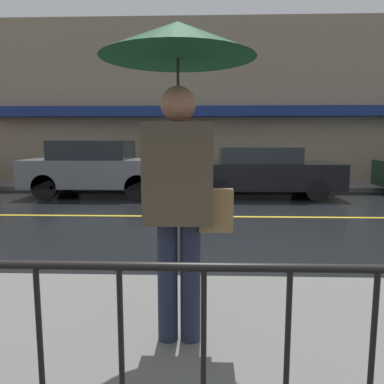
% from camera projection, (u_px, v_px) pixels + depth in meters
% --- Properties ---
extents(ground_plane, '(80.00, 80.00, 0.00)m').
position_uv_depth(ground_plane, '(244.00, 217.00, 7.91)').
color(ground_plane, black).
extents(sidewalk_near, '(28.00, 2.78, 0.14)m').
position_uv_depth(sidewalk_near, '(319.00, 355.00, 2.69)').
color(sidewalk_near, slate).
rests_on(sidewalk_near, ground_plane).
extents(sidewalk_far, '(28.00, 1.78, 0.14)m').
position_uv_depth(sidewalk_far, '(230.00, 186.00, 12.62)').
color(sidewalk_far, slate).
rests_on(sidewalk_far, ground_plane).
extents(lane_marking, '(25.20, 0.12, 0.01)m').
position_uv_depth(lane_marking, '(244.00, 217.00, 7.91)').
color(lane_marking, gold).
rests_on(lane_marking, ground_plane).
extents(building_storefront, '(28.00, 0.85, 5.84)m').
position_uv_depth(building_storefront, '(229.00, 104.00, 13.23)').
color(building_storefront, gray).
rests_on(building_storefront, ground_plane).
extents(pedestrian, '(1.06, 1.06, 2.25)m').
position_uv_depth(pedestrian, '(179.00, 100.00, 2.55)').
color(pedestrian, '#23283D').
rests_on(pedestrian, sidewalk_near).
extents(car_grey, '(4.09, 1.92, 1.60)m').
position_uv_depth(car_grey, '(98.00, 168.00, 10.86)').
color(car_grey, slate).
rests_on(car_grey, ground_plane).
extents(car_black, '(4.18, 1.86, 1.42)m').
position_uv_depth(car_black, '(262.00, 171.00, 10.70)').
color(car_black, black).
rests_on(car_black, ground_plane).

